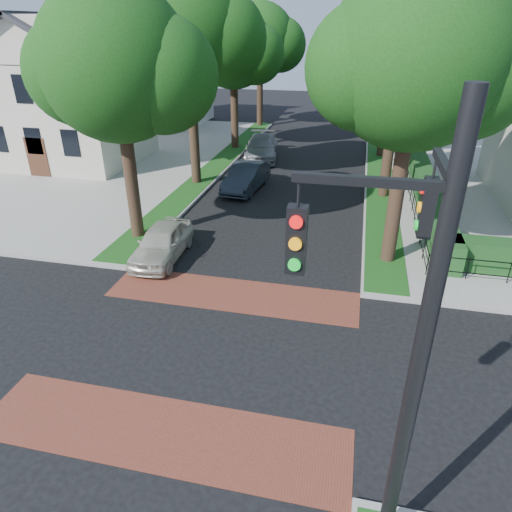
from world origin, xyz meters
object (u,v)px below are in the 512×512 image
Objects in this scene: traffic_signal at (408,328)px; parked_car_rear at (262,147)px; parked_car_front at (162,242)px; parked_car_middle at (246,177)px.

traffic_signal is 27.58m from parked_car_rear.
traffic_signal is 13.57m from parked_car_front.
parked_car_front is at bearing -101.22° from parked_car_rear.
parked_car_middle is at bearing 110.68° from traffic_signal.
parked_car_rear is (0.69, 16.36, 0.09)m from parked_car_front.
parked_car_front is (-8.49, 9.80, -4.00)m from traffic_signal.
parked_car_front is 0.76× the size of parked_car_rear.
parked_car_rear is at bearing 106.59° from traffic_signal.
parked_car_rear reaches higher than parked_car_middle.
parked_car_front is 9.36m from parked_car_middle.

